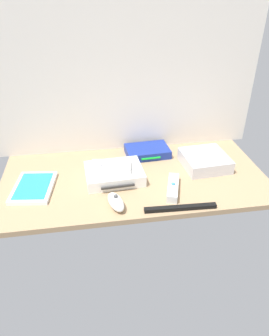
% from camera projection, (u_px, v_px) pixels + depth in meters
% --- Properties ---
extents(ground_plane, '(1.00, 0.48, 0.02)m').
position_uv_depth(ground_plane, '(134.00, 179.00, 1.20)').
color(ground_plane, '#9E7F5B').
rests_on(ground_plane, ground).
extents(back_wall, '(1.10, 0.01, 0.64)m').
position_uv_depth(back_wall, '(125.00, 75.00, 1.23)').
color(back_wall, silver).
rests_on(back_wall, ground).
extents(game_console, '(0.22, 0.17, 0.04)m').
position_uv_depth(game_console, '(114.00, 174.00, 1.17)').
color(game_console, white).
rests_on(game_console, ground_plane).
extents(mini_computer, '(0.18, 0.18, 0.05)m').
position_uv_depth(mini_computer, '(205.00, 160.00, 1.25)').
color(mini_computer, silver).
rests_on(mini_computer, ground_plane).
extents(game_case, '(0.16, 0.21, 0.02)m').
position_uv_depth(game_case, '(34.00, 187.00, 1.12)').
color(game_case, white).
rests_on(game_case, ground_plane).
extents(network_router, '(0.19, 0.13, 0.03)m').
position_uv_depth(network_router, '(147.00, 151.00, 1.33)').
color(network_router, navy).
rests_on(network_router, ground_plane).
extents(remote_wand, '(0.08, 0.15, 0.03)m').
position_uv_depth(remote_wand, '(173.00, 188.00, 1.11)').
color(remote_wand, white).
rests_on(remote_wand, ground_plane).
extents(remote_nunchuk, '(0.07, 0.11, 0.05)m').
position_uv_depth(remote_nunchuk, '(116.00, 202.00, 1.03)').
color(remote_nunchuk, white).
rests_on(remote_nunchuk, ground_plane).
extents(remote_classic_pad, '(0.15, 0.10, 0.02)m').
position_uv_depth(remote_classic_pad, '(111.00, 167.00, 1.15)').
color(remote_classic_pad, white).
rests_on(remote_classic_pad, game_console).
extents(sensor_bar, '(0.24, 0.03, 0.01)m').
position_uv_depth(sensor_bar, '(180.00, 208.00, 1.02)').
color(sensor_bar, black).
rests_on(sensor_bar, ground_plane).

